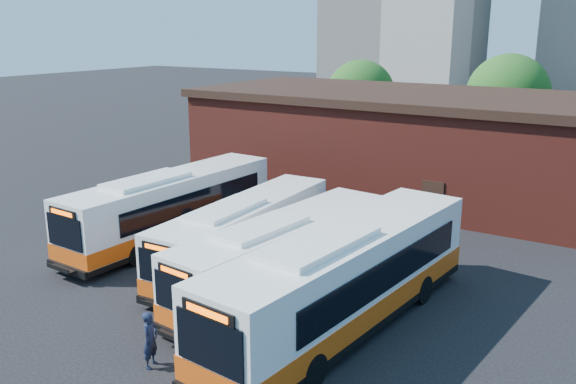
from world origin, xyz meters
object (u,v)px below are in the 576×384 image
Objects in this scene: bus_east at (345,283)px; transit_worker at (151,340)px; bus_mideast at (284,258)px; bus_midwest at (245,236)px; bus_west at (172,209)px.

bus_east is 7.57× the size of transit_worker.
bus_east is (3.42, -1.42, 0.26)m from bus_mideast.
bus_east reaches higher than bus_midwest.
bus_east is (6.33, -2.79, 0.29)m from bus_midwest.
bus_west is 1.11× the size of bus_midwest.
bus_midwest is 0.83× the size of bus_east.
bus_midwest is 8.65m from transit_worker.
bus_mideast is (8.13, -2.36, -0.13)m from bus_west.
transit_worker is at bearing -47.74° from bus_west.
bus_east reaches higher than bus_west.
bus_midwest is 3.21m from bus_mideast.
transit_worker is (2.39, -8.29, -0.50)m from bus_midwest.
transit_worker is (7.62, -9.28, -0.66)m from bus_west.
bus_east reaches higher than transit_worker.
bus_mideast is at bearing -19.00° from transit_worker.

